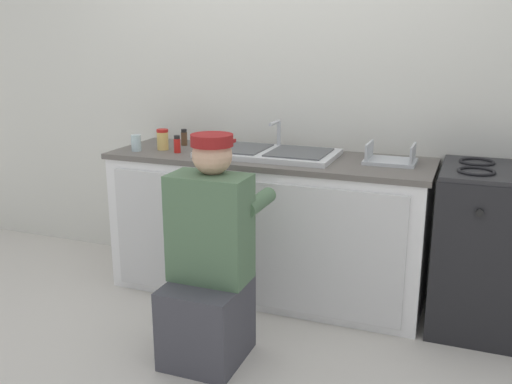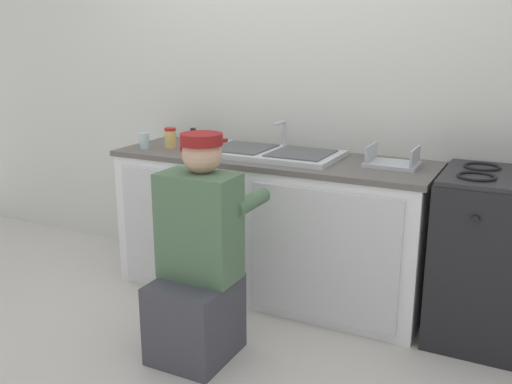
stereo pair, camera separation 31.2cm
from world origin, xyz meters
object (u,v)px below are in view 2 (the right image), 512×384
(spice_bottle_pepper, at_px, (193,136))
(condiment_jar, at_px, (170,138))
(stove_range, at_px, (500,259))
(spice_bottle_red, at_px, (183,143))
(dish_rack_tray, at_px, (392,162))
(water_glass, at_px, (144,141))
(plumber_person, at_px, (198,266))
(sink_double_basin, at_px, (272,153))

(spice_bottle_pepper, relative_size, condiment_jar, 0.82)
(stove_range, height_order, spice_bottle_red, spice_bottle_red)
(stove_range, relative_size, condiment_jar, 7.01)
(dish_rack_tray, relative_size, water_glass, 2.80)
(water_glass, xyz_separation_m, condiment_jar, (0.13, 0.10, 0.01))
(plumber_person, xyz_separation_m, water_glass, (-0.80, 0.65, 0.45))
(water_glass, bearing_deg, spice_bottle_pepper, 56.17)
(sink_double_basin, relative_size, plumber_person, 0.72)
(water_glass, bearing_deg, sink_double_basin, 11.20)
(stove_range, height_order, plumber_person, plumber_person)
(plumber_person, distance_m, condiment_jar, 1.10)
(sink_double_basin, xyz_separation_m, dish_rack_tray, (0.70, 0.05, 0.01))
(dish_rack_tray, xyz_separation_m, condiment_jar, (-1.38, -0.11, 0.04))
(dish_rack_tray, height_order, spice_bottle_red, dish_rack_tray)
(sink_double_basin, xyz_separation_m, spice_bottle_pepper, (-0.62, 0.12, 0.03))
(spice_bottle_pepper, bearing_deg, dish_rack_tray, -2.95)
(spice_bottle_pepper, height_order, water_glass, spice_bottle_pepper)
(stove_range, bearing_deg, sink_double_basin, 179.90)
(sink_double_basin, bearing_deg, dish_rack_tray, 3.85)
(stove_range, relative_size, dish_rack_tray, 3.21)
(water_glass, bearing_deg, stove_range, 4.28)
(plumber_person, bearing_deg, water_glass, 140.75)
(plumber_person, relative_size, spice_bottle_pepper, 10.52)
(dish_rack_tray, distance_m, condiment_jar, 1.38)
(dish_rack_tray, distance_m, spice_bottle_red, 1.26)
(spice_bottle_pepper, relative_size, water_glass, 1.05)
(spice_bottle_pepper, bearing_deg, sink_double_basin, -10.55)
(stove_range, bearing_deg, dish_rack_tray, 175.23)
(stove_range, distance_m, spice_bottle_red, 1.90)
(spice_bottle_pepper, distance_m, condiment_jar, 0.19)
(stove_range, height_order, spice_bottle_pepper, spice_bottle_pepper)
(plumber_person, height_order, spice_bottle_pepper, plumber_person)
(plumber_person, xyz_separation_m, spice_bottle_pepper, (-0.61, 0.93, 0.45))
(plumber_person, height_order, condiment_jar, plumber_person)
(condiment_jar, bearing_deg, spice_bottle_pepper, 73.52)
(plumber_person, relative_size, spice_bottle_red, 10.52)
(plumber_person, bearing_deg, dish_rack_tray, 50.46)
(spice_bottle_red, xyz_separation_m, condiment_jar, (-0.13, 0.05, 0.01))
(spice_bottle_pepper, xyz_separation_m, spice_bottle_red, (0.08, -0.23, 0.00))
(plumber_person, distance_m, spice_bottle_red, 0.99)
(sink_double_basin, relative_size, condiment_jar, 6.25)
(condiment_jar, bearing_deg, sink_double_basin, 5.45)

